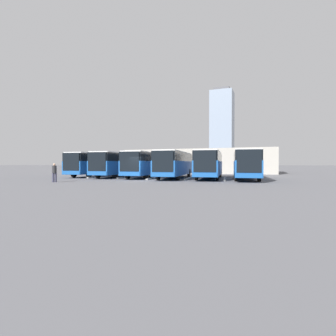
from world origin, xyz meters
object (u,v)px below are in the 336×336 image
object	(u,v)px
bus_3	(147,164)
bus_4	(119,164)
bus_0	(246,164)
bus_5	(96,164)
bus_1	(210,164)
pedestrian	(54,172)
bus_2	(175,164)

from	to	relation	value
bus_3	bus_4	distance (m)	4.14
bus_0	bus_5	xyz separation A→B (m)	(20.69, -0.29, 0.00)
bus_1	bus_4	distance (m)	12.42
bus_0	pedestrian	size ratio (longest dim) A/B	6.73
bus_0	bus_5	distance (m)	20.69
bus_2	pedestrian	bearing A→B (deg)	43.83
bus_5	bus_1	bearing A→B (deg)	171.65
bus_1	bus_3	distance (m)	8.28
bus_0	pedestrian	xyz separation A→B (m)	(16.86, 11.40, -0.82)
bus_2	bus_5	size ratio (longest dim) A/B	1.00
bus_1	bus_5	bearing A→B (deg)	-8.35
bus_3	bus_5	world-z (taller)	same
pedestrian	bus_3	bearing A→B (deg)	-150.66
bus_2	bus_1	bearing A→B (deg)	-177.26
bus_0	bus_1	xyz separation A→B (m)	(4.14, -0.00, 0.00)
bus_2	bus_4	bearing A→B (deg)	-10.87
bus_1	bus_2	world-z (taller)	same
bus_3	bus_5	distance (m)	8.29
bus_2	bus_3	xyz separation A→B (m)	(4.14, -0.59, 0.00)
bus_0	bus_3	bearing A→B (deg)	-6.69
bus_3	bus_4	world-z (taller)	same
bus_0	bus_3	distance (m)	12.42
bus_2	pedestrian	world-z (taller)	bus_2
bus_0	bus_1	distance (m)	4.14
bus_0	bus_2	size ratio (longest dim) A/B	1.00
bus_0	pedestrian	world-z (taller)	bus_0
pedestrian	bus_4	bearing A→B (deg)	-130.69
bus_2	bus_3	bearing A→B (deg)	-15.49
bus_1	bus_2	size ratio (longest dim) A/B	1.00
bus_2	pedestrian	xyz separation A→B (m)	(8.59, 10.67, -0.82)
bus_2	pedestrian	distance (m)	13.72
bus_0	bus_3	xyz separation A→B (m)	(12.42, 0.14, 0.00)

